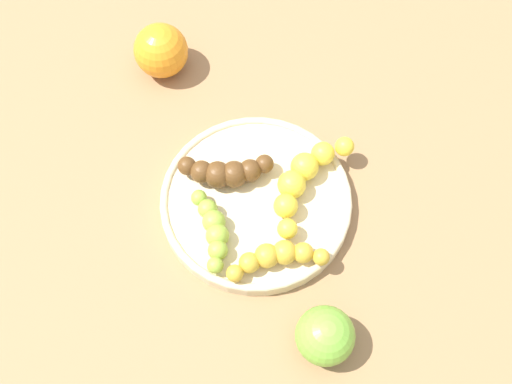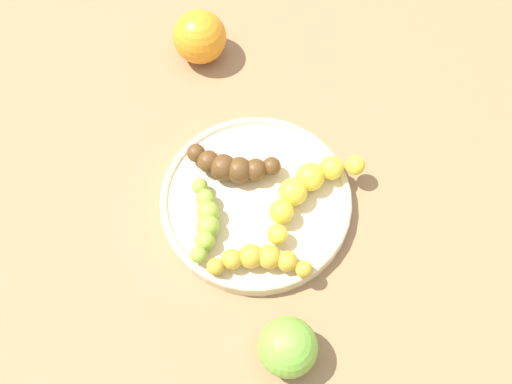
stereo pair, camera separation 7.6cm
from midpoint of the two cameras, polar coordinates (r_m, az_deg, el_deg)
The scene contains 8 objects.
ground_plane at distance 0.80m, azimuth -2.73°, elevation -1.48°, with size 2.40×2.40×0.00m, color #936D47.
fruit_bowl at distance 0.79m, azimuth -2.76°, elevation -1.11°, with size 0.24×0.24×0.02m.
banana_yellow at distance 0.77m, azimuth 1.60°, elevation 0.96°, with size 0.10×0.15×0.04m.
banana_overripe at distance 0.78m, azimuth -5.59°, elevation 1.59°, with size 0.12×0.05×0.03m.
banana_green at distance 0.75m, azimuth -6.87°, elevation -3.72°, with size 0.05×0.11×0.03m.
banana_spotted at distance 0.73m, azimuth -1.08°, elevation -6.34°, with size 0.12×0.06×0.03m.
orange_fruit at distance 0.90m, azimuth -11.23°, elevation 12.45°, with size 0.08×0.08×0.08m, color orange.
apple_green at distance 0.71m, azimuth 3.28°, elevation -13.44°, with size 0.07×0.07×0.07m, color #72B238.
Camera 1 is at (-0.03, 0.33, 0.72)m, focal length 43.37 mm.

